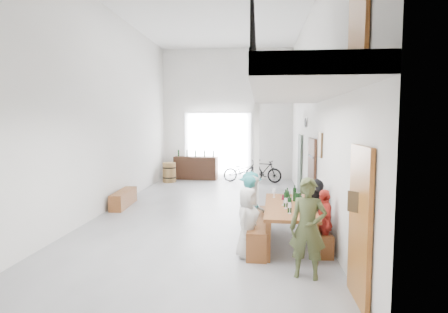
# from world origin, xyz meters

# --- Properties ---
(floor) EXTENTS (12.00, 12.00, 0.00)m
(floor) POSITION_xyz_m (0.00, 0.00, 0.00)
(floor) COLOR slate
(floor) RESTS_ON ground
(room_walls) EXTENTS (12.00, 12.00, 12.00)m
(room_walls) POSITION_xyz_m (0.00, 0.00, 3.55)
(room_walls) COLOR white
(room_walls) RESTS_ON ground
(gateway_portal) EXTENTS (2.80, 0.08, 2.80)m
(gateway_portal) POSITION_xyz_m (-0.40, 5.94, 1.40)
(gateway_portal) COLOR white
(gateway_portal) RESTS_ON ground
(right_wall_decor) EXTENTS (0.07, 8.28, 5.07)m
(right_wall_decor) POSITION_xyz_m (2.70, -1.87, 1.74)
(right_wall_decor) COLOR #96571D
(right_wall_decor) RESTS_ON ground
(balcony) EXTENTS (1.52, 5.62, 4.00)m
(balcony) POSITION_xyz_m (1.98, -3.13, 2.96)
(balcony) COLOR silver
(balcony) RESTS_ON ground
(tasting_table) EXTENTS (1.04, 2.36, 0.79)m
(tasting_table) POSITION_xyz_m (1.97, -2.61, 0.71)
(tasting_table) COLOR brown
(tasting_table) RESTS_ON ground
(bench_inner) EXTENTS (0.45, 2.24, 0.51)m
(bench_inner) POSITION_xyz_m (1.38, -2.58, 0.26)
(bench_inner) COLOR brown
(bench_inner) RESTS_ON ground
(bench_wall) EXTENTS (0.35, 1.81, 0.41)m
(bench_wall) POSITION_xyz_m (2.51, -2.53, 0.21)
(bench_wall) COLOR brown
(bench_wall) RESTS_ON ground
(tableware) EXTENTS (0.65, 1.50, 0.35)m
(tableware) POSITION_xyz_m (2.00, -2.73, 0.93)
(tableware) COLOR black
(tableware) RESTS_ON tasting_table
(side_bench) EXTENTS (0.44, 1.61, 0.45)m
(side_bench) POSITION_xyz_m (-2.50, 0.36, 0.22)
(side_bench) COLOR brown
(side_bench) RESTS_ON ground
(oak_barrel) EXTENTS (0.54, 0.54, 0.79)m
(oak_barrel) POSITION_xyz_m (-2.24, 4.77, 0.40)
(oak_barrel) COLOR olive
(oak_barrel) RESTS_ON ground
(serving_counter) EXTENTS (1.86, 0.65, 0.96)m
(serving_counter) POSITION_xyz_m (-1.31, 5.65, 0.48)
(serving_counter) COLOR #382215
(serving_counter) RESTS_ON ground
(counter_bottles) EXTENTS (1.57, 0.24, 0.28)m
(counter_bottles) POSITION_xyz_m (-1.30, 5.66, 1.10)
(counter_bottles) COLOR black
(counter_bottles) RESTS_ON serving_counter
(guest_left_a) EXTENTS (0.61, 0.72, 1.25)m
(guest_left_a) POSITION_xyz_m (1.17, -3.36, 0.63)
(guest_left_a) COLOR silver
(guest_left_a) RESTS_ON ground
(guest_left_b) EXTENTS (0.51, 0.59, 1.38)m
(guest_left_b) POSITION_xyz_m (1.21, -2.71, 0.69)
(guest_left_b) COLOR #247478
(guest_left_b) RESTS_ON ground
(guest_left_c) EXTENTS (0.53, 0.66, 1.31)m
(guest_left_c) POSITION_xyz_m (1.25, -2.25, 0.66)
(guest_left_c) COLOR silver
(guest_left_c) RESTS_ON ground
(guest_left_d) EXTENTS (0.57, 0.89, 1.32)m
(guest_left_d) POSITION_xyz_m (1.18, -1.70, 0.66)
(guest_left_d) COLOR #247478
(guest_left_d) RESTS_ON ground
(guest_right_a) EXTENTS (0.32, 0.72, 1.22)m
(guest_right_a) POSITION_xyz_m (2.54, -3.19, 0.61)
(guest_right_a) COLOR #B2281E
(guest_right_a) RESTS_ON ground
(guest_right_b) EXTENTS (0.46, 1.23, 1.30)m
(guest_right_b) POSITION_xyz_m (2.47, -2.49, 0.65)
(guest_right_b) COLOR black
(guest_right_b) RESTS_ON ground
(guest_right_c) EXTENTS (0.43, 0.60, 1.16)m
(guest_right_c) POSITION_xyz_m (2.56, -1.98, 0.58)
(guest_right_c) COLOR silver
(guest_right_c) RESTS_ON ground
(host_standing) EXTENTS (0.64, 0.49, 1.56)m
(host_standing) POSITION_xyz_m (2.12, -4.17, 0.78)
(host_standing) COLOR #424B2A
(host_standing) RESTS_ON ground
(potted_plant) EXTENTS (0.47, 0.44, 0.41)m
(potted_plant) POSITION_xyz_m (2.45, 0.36, 0.20)
(potted_plant) COLOR #185218
(potted_plant) RESTS_ON ground
(bicycle_near) EXTENTS (1.73, 1.00, 0.86)m
(bicycle_near) POSITION_xyz_m (0.72, 5.29, 0.43)
(bicycle_near) COLOR black
(bicycle_near) RESTS_ON ground
(bicycle_far) EXTENTS (1.59, 0.92, 0.92)m
(bicycle_far) POSITION_xyz_m (1.54, 5.12, 0.46)
(bicycle_far) COLOR black
(bicycle_far) RESTS_ON ground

